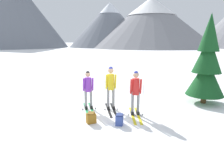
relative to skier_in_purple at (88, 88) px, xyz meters
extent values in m
plane|color=white|center=(0.89, 0.02, -0.90)|extent=(400.00, 400.00, 0.00)
cube|color=green|center=(0.14, -0.07, -0.89)|extent=(0.69, 1.71, 0.02)
cube|color=green|center=(-0.07, -0.14, -0.89)|extent=(0.69, 1.71, 0.02)
cube|color=black|center=(0.11, 0.03, -0.82)|extent=(0.19, 0.28, 0.12)
cylinder|color=gray|center=(0.11, 0.03, -0.40)|extent=(0.11, 0.11, 0.77)
cube|color=black|center=(-0.10, -0.05, -0.82)|extent=(0.19, 0.28, 0.12)
cylinder|color=gray|center=(-0.10, -0.05, -0.40)|extent=(0.11, 0.11, 0.77)
cylinder|color=purple|center=(0.00, -0.01, 0.16)|extent=(0.28, 0.28, 0.58)
sphere|color=tan|center=(0.00, -0.01, 0.58)|extent=(0.21, 0.21, 0.21)
sphere|color=black|center=(0.00, -0.01, 0.65)|extent=(0.16, 0.16, 0.16)
cylinder|color=purple|center=(0.19, -0.01, 0.17)|extent=(0.14, 0.21, 0.55)
cylinder|color=purple|center=(-0.14, -0.13, 0.17)|extent=(0.14, 0.21, 0.55)
cylinder|color=#A5A5AD|center=(0.32, -0.09, -0.32)|extent=(0.02, 0.02, 1.16)
cylinder|color=black|center=(0.32, -0.09, -0.84)|extent=(0.07, 0.07, 0.01)
cylinder|color=#A5A5AD|center=(-0.19, -0.27, -0.32)|extent=(0.02, 0.02, 1.16)
cylinder|color=black|center=(-0.19, -0.27, -0.84)|extent=(0.07, 0.07, 0.01)
cube|color=#99661E|center=(-0.05, 0.15, 0.19)|extent=(0.30, 0.24, 0.36)
cube|color=black|center=(1.08, -0.02, -0.89)|extent=(0.55, 1.74, 0.02)
cube|color=black|center=(0.86, -0.08, -0.89)|extent=(0.55, 1.74, 0.02)
cube|color=black|center=(1.05, 0.08, -0.82)|extent=(0.17, 0.28, 0.12)
cylinder|color=gray|center=(1.05, 0.08, -0.35)|extent=(0.11, 0.11, 0.86)
cube|color=black|center=(0.84, 0.02, -0.82)|extent=(0.17, 0.28, 0.12)
cylinder|color=gray|center=(0.84, 0.02, -0.35)|extent=(0.11, 0.11, 0.86)
cylinder|color=yellow|center=(0.94, 0.05, 0.28)|extent=(0.28, 0.28, 0.65)
sphere|color=tan|center=(0.94, 0.05, 0.76)|extent=(0.23, 0.23, 0.23)
sphere|color=#2D389E|center=(0.94, 0.05, 0.83)|extent=(0.18, 0.18, 0.18)
cylinder|color=yellow|center=(1.13, 0.04, 0.30)|extent=(0.13, 0.22, 0.61)
cylinder|color=yellow|center=(0.79, -0.06, 0.30)|extent=(0.13, 0.22, 0.61)
cylinder|color=#A5A5AD|center=(1.25, -0.06, -0.26)|extent=(0.02, 0.02, 1.29)
cylinder|color=black|center=(1.25, -0.06, -0.84)|extent=(0.07, 0.07, 0.01)
cylinder|color=#A5A5AD|center=(0.73, -0.20, -0.26)|extent=(0.02, 0.02, 1.29)
cylinder|color=black|center=(0.73, -0.20, -0.84)|extent=(0.07, 0.07, 0.01)
cube|color=yellow|center=(2.09, -0.55, -0.89)|extent=(0.33, 1.79, 0.02)
cube|color=yellow|center=(1.87, -0.58, -0.89)|extent=(0.33, 1.79, 0.02)
cube|color=black|center=(2.07, -0.45, -0.82)|extent=(0.14, 0.27, 0.12)
cylinder|color=gray|center=(2.07, -0.45, -0.37)|extent=(0.11, 0.11, 0.82)
cube|color=black|center=(1.86, -0.48, -0.82)|extent=(0.14, 0.27, 0.12)
cylinder|color=gray|center=(1.86, -0.48, -0.37)|extent=(0.11, 0.11, 0.82)
cylinder|color=red|center=(1.96, -0.47, 0.23)|extent=(0.28, 0.28, 0.62)
sphere|color=tan|center=(1.96, -0.47, 0.68)|extent=(0.22, 0.22, 0.22)
sphere|color=#2D389E|center=(1.96, -0.47, 0.75)|extent=(0.17, 0.17, 0.17)
cylinder|color=red|center=(2.15, -0.50, 0.24)|extent=(0.11, 0.21, 0.59)
cylinder|color=red|center=(1.79, -0.55, 0.24)|extent=(0.11, 0.21, 0.59)
cylinder|color=#A5A5AD|center=(2.26, -0.61, -0.29)|extent=(0.02, 0.02, 1.23)
cylinder|color=black|center=(2.26, -0.61, -0.84)|extent=(0.07, 0.07, 0.01)
cylinder|color=#A5A5AD|center=(1.72, -0.68, -0.29)|extent=(0.02, 0.02, 1.23)
cylinder|color=black|center=(1.72, -0.68, -0.84)|extent=(0.07, 0.07, 0.01)
cube|color=#99661E|center=(1.94, -0.30, 0.26)|extent=(0.28, 0.19, 0.36)
cylinder|color=#51381E|center=(5.11, 1.45, -0.52)|extent=(0.24, 0.24, 0.78)
cone|color=#14471E|center=(5.11, 1.45, 0.30)|extent=(1.66, 1.66, 1.64)
cone|color=#14471E|center=(5.11, 1.45, 1.34)|extent=(1.27, 1.27, 1.64)
cone|color=#14471E|center=(5.11, 1.45, 2.29)|extent=(0.91, 0.91, 1.64)
cube|color=#99661E|center=(0.43, -1.45, -0.73)|extent=(0.40, 0.37, 0.34)
cube|color=brown|center=(0.43, -1.45, -0.54)|extent=(0.22, 0.28, 0.04)
cube|color=#384C99|center=(1.43, -1.48, -0.73)|extent=(0.26, 0.33, 0.34)
cube|color=navy|center=(1.43, -1.48, -0.54)|extent=(0.22, 0.28, 0.04)
cone|color=slate|center=(-46.00, 66.71, 13.80)|extent=(43.10, 43.10, 29.40)
cone|color=slate|center=(-8.76, 75.56, 7.71)|extent=(32.57, 32.57, 17.24)
cone|color=white|center=(-8.76, 75.56, 14.15)|extent=(8.67, 8.67, 4.37)
cone|color=gray|center=(7.19, 73.04, 8.27)|extent=(47.23, 47.23, 18.35)
cone|color=white|center=(7.19, 73.04, 14.06)|extent=(18.31, 18.31, 6.78)
camera|label=1|loc=(1.95, -8.05, 1.97)|focal=32.62mm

